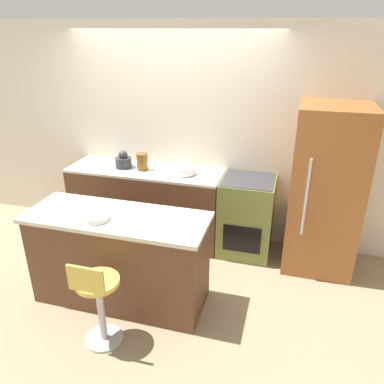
% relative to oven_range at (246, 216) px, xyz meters
% --- Properties ---
extents(ground_plane, '(14.00, 14.00, 0.00)m').
position_rel_oven_range_xyz_m(ground_plane, '(-0.98, -0.31, -0.47)').
color(ground_plane, '#998466').
extents(wall_back, '(8.00, 0.06, 2.60)m').
position_rel_oven_range_xyz_m(wall_back, '(-0.98, 0.33, 0.83)').
color(wall_back, silver).
rests_on(wall_back, ground_plane).
extents(back_counter, '(1.89, 0.59, 0.94)m').
position_rel_oven_range_xyz_m(back_counter, '(-1.26, 0.00, -0.00)').
color(back_counter, brown).
rests_on(back_counter, ground_plane).
extents(kitchen_island, '(1.71, 0.64, 0.93)m').
position_rel_oven_range_xyz_m(kitchen_island, '(-1.05, -1.20, -0.00)').
color(kitchen_island, brown).
rests_on(kitchen_island, ground_plane).
extents(oven_range, '(0.61, 0.60, 0.94)m').
position_rel_oven_range_xyz_m(oven_range, '(0.00, 0.00, 0.00)').
color(oven_range, olive).
rests_on(oven_range, ground_plane).
extents(refrigerator, '(0.73, 0.71, 1.82)m').
position_rel_oven_range_xyz_m(refrigerator, '(0.82, -0.05, 0.44)').
color(refrigerator, '#995628').
rests_on(refrigerator, ground_plane).
extents(stool_chair, '(0.36, 0.36, 0.86)m').
position_rel_oven_range_xyz_m(stool_chair, '(-0.97, -1.78, -0.02)').
color(stool_chair, '#B7B7BC').
rests_on(stool_chair, ground_plane).
extents(kettle, '(0.20, 0.20, 0.21)m').
position_rel_oven_range_xyz_m(kettle, '(-1.53, -0.02, 0.55)').
color(kettle, '#333338').
rests_on(kettle, back_counter).
extents(mixing_bowl, '(0.26, 0.26, 0.08)m').
position_rel_oven_range_xyz_m(mixing_bowl, '(-0.75, -0.02, 0.51)').
color(mixing_bowl, white).
rests_on(mixing_bowl, back_counter).
extents(canister_jar, '(0.14, 0.14, 0.20)m').
position_rel_oven_range_xyz_m(canister_jar, '(-1.28, -0.02, 0.57)').
color(canister_jar, brown).
rests_on(canister_jar, back_counter).
extents(fruit_bowl, '(0.23, 0.23, 0.05)m').
position_rel_oven_range_xyz_m(fruit_bowl, '(-1.18, -1.32, 0.49)').
color(fruit_bowl, white).
rests_on(fruit_bowl, kitchen_island).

